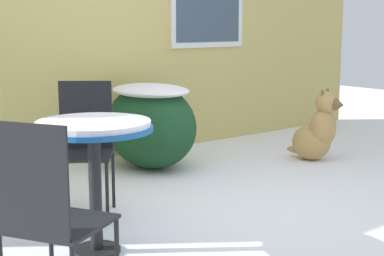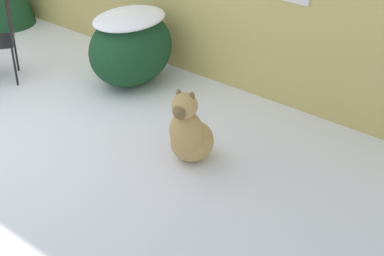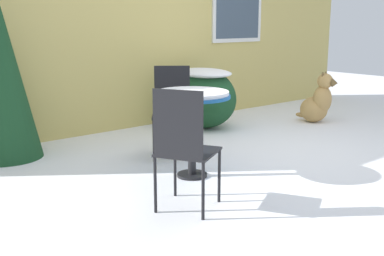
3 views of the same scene
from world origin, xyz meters
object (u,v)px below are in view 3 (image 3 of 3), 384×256
object	(u,v)px
patio_chair_far_side	(184,145)
dog	(318,103)
patio_table	(192,104)
patio_chair_near_table	(172,107)

from	to	relation	value
patio_chair_far_side	dog	size ratio (longest dim) A/B	1.30
patio_table	patio_chair_near_table	xyz separation A→B (m)	(0.33, 0.73, -0.17)
patio_table	dog	distance (m)	3.08
patio_table	dog	world-z (taller)	patio_table
patio_chair_near_table	dog	world-z (taller)	patio_chair_near_table
patio_table	patio_chair_far_side	distance (m)	0.86
dog	patio_table	bearing A→B (deg)	179.48
patio_table	patio_chair_far_side	xyz separation A→B (m)	(-0.59, -0.61, -0.17)
patio_chair_far_side	dog	world-z (taller)	patio_chair_far_side
dog	patio_chair_far_side	bearing A→B (deg)	-173.70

